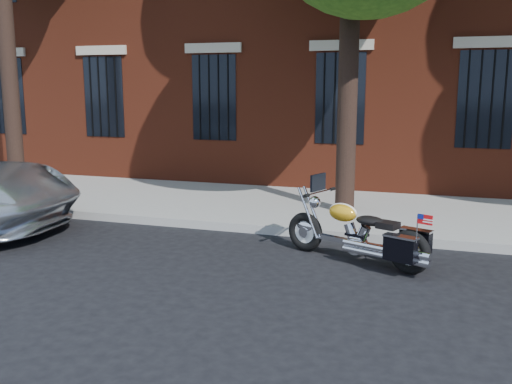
% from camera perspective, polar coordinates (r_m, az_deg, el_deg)
% --- Properties ---
extents(ground, '(120.00, 120.00, 0.00)m').
position_cam_1_polar(ground, '(8.34, 2.15, -6.79)').
color(ground, black).
rests_on(ground, ground).
extents(curb, '(40.00, 0.16, 0.15)m').
position_cam_1_polar(curb, '(9.60, 4.40, -4.00)').
color(curb, gray).
rests_on(curb, ground).
extents(sidewalk, '(40.00, 3.60, 0.15)m').
position_cam_1_polar(sidewalk, '(11.39, 6.61, -1.71)').
color(sidewalk, gray).
rests_on(sidewalk, ground).
extents(motorcycle, '(2.17, 1.28, 1.21)m').
position_cam_1_polar(motorcycle, '(8.18, 10.51, -4.32)').
color(motorcycle, black).
rests_on(motorcycle, ground).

